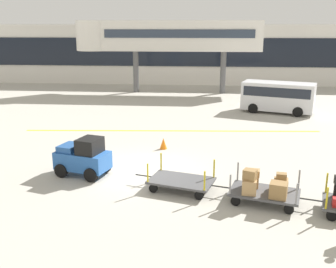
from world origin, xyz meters
TOP-DOWN VIEW (x-y plane):
  - ground_plane at (0.00, 0.00)m, footprint 120.00×120.00m
  - apron_lead_line at (0.72, 6.41)m, footprint 16.88×1.36m
  - terminal_building at (0.00, 25.97)m, footprint 46.37×2.51m
  - jet_bridge at (-1.36, 19.99)m, footprint 16.35×3.00m
  - baggage_tug at (-2.34, -0.82)m, footprint 2.32×1.71m
  - baggage_cart_lead at (1.65, -1.97)m, footprint 3.08×1.98m
  - baggage_cart_middle at (4.52, -2.86)m, footprint 3.08×1.98m
  - shuttle_van at (7.65, 12.03)m, footprint 5.16×3.40m
  - safety_cone_far at (0.53, 2.96)m, footprint 0.36×0.36m

SIDE VIEW (x-z plane):
  - ground_plane at x=0.00m, z-range 0.00..0.00m
  - apron_lead_line at x=0.72m, z-range 0.00..0.01m
  - safety_cone_far at x=0.53m, z-range 0.00..0.55m
  - baggage_cart_lead at x=1.65m, z-range -0.20..0.90m
  - baggage_cart_middle at x=4.52m, z-range -0.05..1.19m
  - baggage_tug at x=-2.34m, z-range -0.04..1.54m
  - shuttle_van at x=7.65m, z-range 0.19..2.28m
  - terminal_building at x=0.00m, z-range 0.01..6.02m
  - jet_bridge at x=-1.36m, z-range 1.81..8.12m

